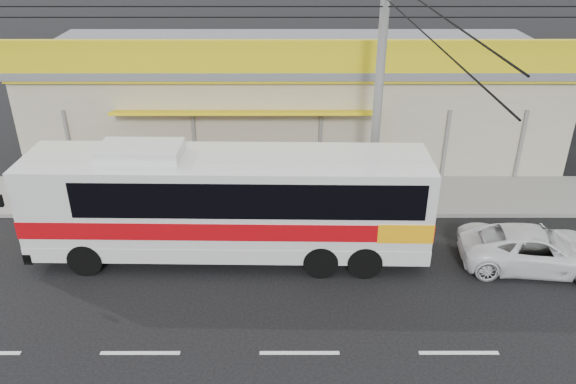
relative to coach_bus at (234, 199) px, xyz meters
name	(u,v)px	position (x,y,z in m)	size (l,w,h in m)	color
ground	(298,292)	(1.93, -2.02, -2.01)	(120.00, 120.00, 0.00)	black
sidewalk	(295,196)	(1.93, 3.98, -1.93)	(30.00, 3.20, 0.15)	gray
lane_markings	(300,353)	(1.93, -4.52, -2.01)	(50.00, 0.12, 0.01)	silver
storefront_building	(294,97)	(1.92, 9.52, 0.29)	(22.60, 9.20, 5.70)	#ADA48C
coach_bus	(234,199)	(0.00, 0.00, 0.00)	(12.22, 2.79, 3.75)	silver
motorbike_red	(58,188)	(-6.95, 3.53, -1.39)	(0.62, 1.79, 0.94)	maroon
motorbike_dark	(115,191)	(-4.76, 3.28, -1.39)	(0.44, 1.55, 0.93)	black
white_car	(535,249)	(9.23, -0.68, -1.38)	(2.09, 4.54, 1.26)	white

